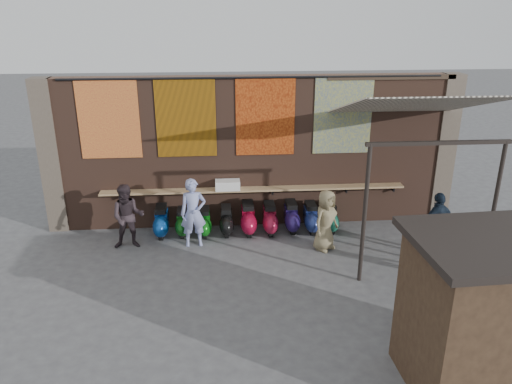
% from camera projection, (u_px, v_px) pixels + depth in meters
% --- Properties ---
extents(ground, '(70.00, 70.00, 0.00)m').
position_uv_depth(ground, '(262.00, 270.00, 11.36)').
color(ground, '#474749').
rests_on(ground, ground).
extents(brick_wall, '(10.00, 0.40, 4.00)m').
position_uv_depth(brick_wall, '(253.00, 152.00, 13.17)').
color(brick_wall, brown).
rests_on(brick_wall, ground).
extents(pier_left, '(0.50, 0.50, 4.00)m').
position_uv_depth(pier_left, '(51.00, 157.00, 12.79)').
color(pier_left, '#4C4238').
rests_on(pier_left, ground).
extents(pier_right, '(0.50, 0.50, 4.00)m').
position_uv_depth(pier_right, '(444.00, 148.00, 13.54)').
color(pier_right, '#4C4238').
rests_on(pier_right, ground).
extents(eating_counter, '(8.00, 0.32, 0.05)m').
position_uv_depth(eating_counter, '(254.00, 189.00, 13.14)').
color(eating_counter, '#9E7A51').
rests_on(eating_counter, brick_wall).
extents(shelf_box, '(0.64, 0.33, 0.25)m').
position_uv_depth(shelf_box, '(228.00, 185.00, 13.01)').
color(shelf_box, white).
rests_on(shelf_box, eating_counter).
extents(tapestry_redgold, '(1.50, 0.02, 2.00)m').
position_uv_depth(tapestry_redgold, '(109.00, 119.00, 12.35)').
color(tapestry_redgold, maroon).
rests_on(tapestry_redgold, brick_wall).
extents(tapestry_sun, '(1.50, 0.02, 2.00)m').
position_uv_depth(tapestry_sun, '(186.00, 118.00, 12.49)').
color(tapestry_sun, '#C4740B').
rests_on(tapestry_sun, brick_wall).
extents(tapestry_orange, '(1.50, 0.02, 2.00)m').
position_uv_depth(tapestry_orange, '(265.00, 117.00, 12.63)').
color(tapestry_orange, '#B34A16').
rests_on(tapestry_orange, brick_wall).
extents(tapestry_multi, '(1.50, 0.02, 2.00)m').
position_uv_depth(tapestry_multi, '(343.00, 115.00, 12.77)').
color(tapestry_multi, navy).
rests_on(tapestry_multi, brick_wall).
extents(hang_rail, '(9.50, 0.06, 0.06)m').
position_uv_depth(hang_rail, '(253.00, 78.00, 12.25)').
color(hang_rail, black).
rests_on(hang_rail, brick_wall).
extents(scooter_stool_0, '(0.37, 0.83, 0.79)m').
position_uv_depth(scooter_stool_0, '(162.00, 222.00, 12.92)').
color(scooter_stool_0, navy).
rests_on(scooter_stool_0, ground).
extents(scooter_stool_1, '(0.33, 0.73, 0.70)m').
position_uv_depth(scooter_stool_1, '(182.00, 222.00, 12.98)').
color(scooter_stool_1, '#0F4C13').
rests_on(scooter_stool_1, ground).
extents(scooter_stool_2, '(0.34, 0.75, 0.71)m').
position_uv_depth(scooter_stool_2, '(205.00, 222.00, 12.98)').
color(scooter_stool_2, '#0E6312').
rests_on(scooter_stool_2, ground).
extents(scooter_stool_3, '(0.35, 0.77, 0.73)m').
position_uv_depth(scooter_stool_3, '(226.00, 221.00, 13.03)').
color(scooter_stool_3, black).
rests_on(scooter_stool_3, ground).
extents(scooter_stool_4, '(0.39, 0.86, 0.82)m').
position_uv_depth(scooter_stool_4, '(248.00, 219.00, 13.06)').
color(scooter_stool_4, maroon).
rests_on(scooter_stool_4, ground).
extents(scooter_stool_5, '(0.37, 0.83, 0.79)m').
position_uv_depth(scooter_stool_5, '(270.00, 219.00, 13.10)').
color(scooter_stool_5, maroon).
rests_on(scooter_stool_5, ground).
extents(scooter_stool_6, '(0.37, 0.83, 0.79)m').
position_uv_depth(scooter_stool_6, '(291.00, 217.00, 13.20)').
color(scooter_stool_6, '#241653').
rests_on(scooter_stool_6, ground).
extents(scooter_stool_7, '(0.36, 0.80, 0.76)m').
position_uv_depth(scooter_stool_7, '(311.00, 218.00, 13.18)').
color(scooter_stool_7, navy).
rests_on(scooter_stool_7, ground).
extents(scooter_stool_8, '(0.36, 0.79, 0.75)m').
position_uv_depth(scooter_stool_8, '(330.00, 217.00, 13.21)').
color(scooter_stool_8, '#18624A').
rests_on(scooter_stool_8, ground).
extents(diner_left, '(0.68, 0.48, 1.74)m').
position_uv_depth(diner_left, '(193.00, 213.00, 12.25)').
color(diner_left, '#8891C6').
rests_on(diner_left, ground).
extents(diner_right, '(0.82, 0.65, 1.64)m').
position_uv_depth(diner_right, '(128.00, 217.00, 12.15)').
color(diner_right, '#2D2328').
rests_on(diner_right, ground).
extents(shopper_navy, '(1.00, 0.72, 1.57)m').
position_uv_depth(shopper_navy, '(437.00, 224.00, 11.84)').
color(shopper_navy, '#162231').
rests_on(shopper_navy, ground).
extents(shopper_grey, '(1.11, 0.80, 1.55)m').
position_uv_depth(shopper_grey, '(478.00, 252.00, 10.52)').
color(shopper_grey, '#5C5E62').
rests_on(shopper_grey, ground).
extents(shopper_tan, '(0.89, 0.86, 1.54)m').
position_uv_depth(shopper_tan, '(326.00, 220.00, 12.08)').
color(shopper_tan, '#7F7150').
rests_on(shopper_tan, ground).
extents(market_stall, '(2.32, 1.79, 2.44)m').
position_uv_depth(market_stall, '(488.00, 318.00, 7.57)').
color(market_stall, black).
rests_on(market_stall, ground).
extents(stall_roof, '(2.61, 2.05, 0.12)m').
position_uv_depth(stall_roof, '(502.00, 243.00, 7.12)').
color(stall_roof, black).
rests_on(stall_roof, market_stall).
extents(stall_sign, '(1.20, 0.09, 0.50)m').
position_uv_depth(stall_sign, '(464.00, 259.00, 8.19)').
color(stall_sign, gold).
rests_on(stall_sign, market_stall).
extents(stall_shelf, '(1.87, 0.18, 0.06)m').
position_uv_depth(stall_shelf, '(456.00, 304.00, 8.50)').
color(stall_shelf, '#473321').
rests_on(stall_shelf, market_stall).
extents(awning_canvas, '(3.20, 3.28, 0.97)m').
position_uv_depth(awning_canvas, '(414.00, 105.00, 11.19)').
color(awning_canvas, beige).
rests_on(awning_canvas, brick_wall).
extents(awning_ledger, '(3.30, 0.08, 0.12)m').
position_uv_depth(awning_ledger, '(392.00, 77.00, 12.53)').
color(awning_ledger, '#33261C').
rests_on(awning_ledger, brick_wall).
extents(awning_header, '(3.00, 0.08, 0.08)m').
position_uv_depth(awning_header, '(439.00, 143.00, 9.96)').
color(awning_header, black).
rests_on(awning_header, awning_post_left).
extents(awning_post_left, '(0.09, 0.09, 3.10)m').
position_uv_depth(awning_post_left, '(364.00, 215.00, 10.40)').
color(awning_post_left, black).
rests_on(awning_post_left, ground).
extents(awning_post_right, '(0.09, 0.09, 3.10)m').
position_uv_depth(awning_post_right, '(493.00, 211.00, 10.61)').
color(awning_post_right, black).
rests_on(awning_post_right, ground).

